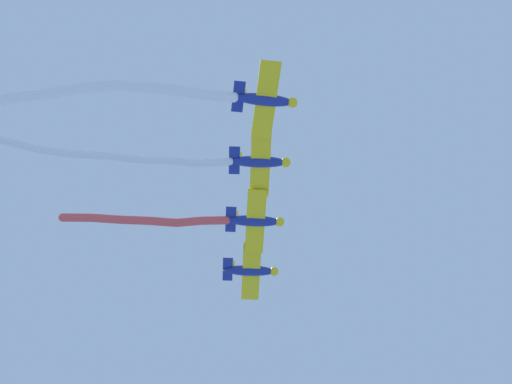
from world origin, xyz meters
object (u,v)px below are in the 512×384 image
Objects in this scene: airplane_lead at (265,100)px; airplane_left_wing at (260,162)px; airplane_right_wing at (255,221)px; airplane_slot at (251,271)px.

airplane_left_wing is (-4.32, -4.82, 0.30)m from airplane_lead.
airplane_right_wing is at bearing 87.43° from airplane_lead.
airplane_lead is 1.04× the size of airplane_left_wing.
airplane_lead is 12.96m from airplane_right_wing.
airplane_right_wing is at bearing -88.55° from airplane_slot.
airplane_lead is at bearing -88.01° from airplane_left_wing.
airplane_left_wing is at bearing -88.55° from airplane_slot.
airplane_left_wing is 12.97m from airplane_slot.
airplane_lead is 19.45m from airplane_slot.
airplane_slot is at bearing 91.08° from airplane_right_wing.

